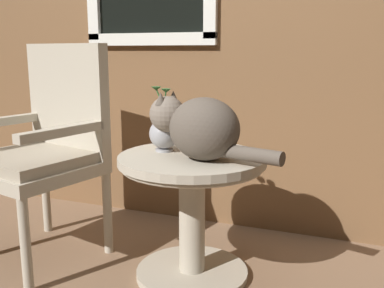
% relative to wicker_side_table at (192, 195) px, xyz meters
% --- Properties ---
extents(ground_plane, '(6.00, 6.00, 0.00)m').
position_rel_wicker_side_table_xyz_m(ground_plane, '(-0.21, -0.18, -0.38)').
color(ground_plane, '#7F6047').
extents(wicker_side_table, '(0.64, 0.64, 0.56)m').
position_rel_wicker_side_table_xyz_m(wicker_side_table, '(0.00, 0.00, 0.00)').
color(wicker_side_table, '#B2A893').
rests_on(wicker_side_table, ground_plane).
extents(wicker_chair, '(0.63, 0.62, 1.03)m').
position_rel_wicker_side_table_xyz_m(wicker_chair, '(-0.75, -0.02, 0.18)').
color(wicker_chair, '#B2A893').
rests_on(wicker_chair, ground_plane).
extents(cat, '(0.61, 0.33, 0.27)m').
position_rel_wicker_side_table_xyz_m(cat, '(0.05, -0.05, 0.31)').
color(cat, brown).
rests_on(cat, wicker_side_table).
extents(pewter_vase_with_ivy, '(0.13, 0.13, 0.29)m').
position_rel_wicker_side_table_xyz_m(pewter_vase_with_ivy, '(-0.15, 0.03, 0.27)').
color(pewter_vase_with_ivy, '#99999E').
rests_on(pewter_vase_with_ivy, wicker_side_table).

